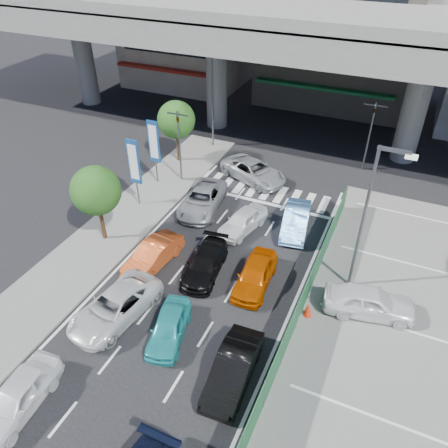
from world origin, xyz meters
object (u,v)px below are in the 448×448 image
at_px(street_lamp_left, 214,89).
at_px(taxi_teal_mid, 169,327).
at_px(traffic_light_right, 373,120).
at_px(sedan_white_front_mid, 243,221).
at_px(kei_truck_front_right, 296,220).
at_px(hatch_black_mid_right, 233,369).
at_px(crossing_wagon_silver, 254,171).
at_px(sedan_white_mid_left, 115,307).
at_px(taxi_orange_right, 255,275).
at_px(wagon_silver_front_left, 202,199).
at_px(traffic_light_left, 178,129).
at_px(signboard_far, 154,143).
at_px(sedan_black_mid, 205,263).
at_px(parked_sedan_white, 370,302).
at_px(signboard_near, 134,164).
at_px(tree_far, 176,120).
at_px(traffic_cone, 308,309).
at_px(taxi_orange_left, 153,255).
at_px(street_lamp_right, 369,210).
at_px(van_white_back_left, 17,397).
at_px(tree_near, 96,191).

xyz_separation_m(street_lamp_left, taxi_teal_mid, (6.48, -18.78, -4.15)).
bearing_deg(traffic_light_right, sedan_white_front_mid, -116.62).
relative_size(taxi_teal_mid, kei_truck_front_right, 0.87).
relative_size(hatch_black_mid_right, crossing_wagon_silver, 0.82).
height_order(sedan_white_mid_left, taxi_orange_right, same).
bearing_deg(wagon_silver_front_left, taxi_orange_right, -51.52).
bearing_deg(taxi_orange_right, traffic_light_left, 133.85).
distance_m(traffic_light_left, street_lamp_left, 6.06).
distance_m(signboard_far, wagon_silver_front_left, 5.29).
relative_size(sedan_black_mid, crossing_wagon_silver, 0.83).
xyz_separation_m(sedan_white_front_mid, kei_truck_front_right, (2.94, 1.33, 0.04)).
bearing_deg(traffic_light_left, parked_sedan_white, -27.90).
distance_m(signboard_far, taxi_teal_mid, 14.31).
height_order(traffic_light_left, taxi_orange_right, traffic_light_left).
distance_m(traffic_light_right, signboard_near, 16.83).
distance_m(traffic_light_right, kei_truck_front_right, 10.28).
bearing_deg(tree_far, traffic_cone, -40.59).
relative_size(tree_far, sedan_black_mid, 1.14).
distance_m(traffic_light_left, kei_truck_front_right, 10.09).
bearing_deg(taxi_orange_left, street_lamp_right, 21.22).
relative_size(tree_far, sedan_white_front_mid, 1.26).
relative_size(traffic_light_left, tree_far, 1.08).
height_order(street_lamp_left, taxi_orange_left, street_lamp_left).
bearing_deg(van_white_back_left, street_lamp_left, 92.53).
bearing_deg(tree_near, traffic_cone, -4.46).
bearing_deg(sedan_black_mid, street_lamp_right, 8.53).
bearing_deg(traffic_cone, traffic_light_right, 90.36).
bearing_deg(tree_near, taxi_orange_left, -11.47).
bearing_deg(tree_near, sedan_black_mid, -1.41).
relative_size(street_lamp_right, sedan_white_front_mid, 2.11).
bearing_deg(signboard_far, tree_far, 93.26).
relative_size(signboard_far, van_white_back_left, 1.16).
xyz_separation_m(sedan_white_front_mid, traffic_cone, (5.50, -5.21, -0.20)).
xyz_separation_m(tree_near, hatch_black_mid_right, (10.70, -5.67, -2.70)).
relative_size(street_lamp_left, traffic_cone, 10.30).
relative_size(sedan_black_mid, traffic_cone, 5.42).
height_order(taxi_teal_mid, taxi_orange_left, taxi_orange_left).
relative_size(sedan_white_mid_left, sedan_white_front_mid, 1.31).
distance_m(traffic_light_right, sedan_white_mid_left, 21.69).
bearing_deg(taxi_orange_right, van_white_back_left, -123.75).
xyz_separation_m(signboard_near, taxi_orange_left, (4.06, -4.78, -2.39)).
relative_size(van_white_back_left, sedan_white_front_mid, 1.07).
bearing_deg(traffic_light_right, signboard_far, -148.57).
bearing_deg(traffic_cone, crossing_wagon_silver, 122.36).
xyz_separation_m(signboard_near, van_white_back_left, (3.76, -14.24, -2.37)).
bearing_deg(parked_sedan_white, sedan_white_front_mid, 53.10).
relative_size(sedan_white_front_mid, crossing_wagon_silver, 0.75).
bearing_deg(taxi_orange_left, tree_far, 118.56).
xyz_separation_m(tree_near, sedan_white_mid_left, (4.23, -4.79, -2.70)).
relative_size(tree_near, taxi_orange_left, 1.17).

